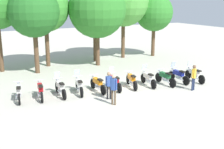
% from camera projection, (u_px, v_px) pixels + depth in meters
% --- Properties ---
extents(ground_plane, '(80.00, 80.00, 0.00)m').
position_uv_depth(ground_plane, '(116.00, 90.00, 18.89)').
color(ground_plane, '#BCB7A8').
extents(motorcycle_0, '(0.74, 2.17, 0.99)m').
position_uv_depth(motorcycle_0, '(19.00, 92.00, 16.81)').
color(motorcycle_0, black).
rests_on(motorcycle_0, ground_plane).
extents(motorcycle_1, '(0.72, 2.17, 0.99)m').
position_uv_depth(motorcycle_1, '(40.00, 90.00, 17.14)').
color(motorcycle_1, black).
rests_on(motorcycle_1, ground_plane).
extents(motorcycle_2, '(0.62, 2.19, 1.37)m').
position_uv_depth(motorcycle_2, '(60.00, 88.00, 17.59)').
color(motorcycle_2, black).
rests_on(motorcycle_2, ground_plane).
extents(motorcycle_3, '(0.76, 2.16, 1.37)m').
position_uv_depth(motorcycle_3, '(79.00, 85.00, 18.05)').
color(motorcycle_3, black).
rests_on(motorcycle_3, ground_plane).
extents(motorcycle_4, '(0.62, 2.19, 0.99)m').
position_uv_depth(motorcycle_4, '(98.00, 84.00, 18.41)').
color(motorcycle_4, black).
rests_on(motorcycle_4, ground_plane).
extents(motorcycle_5, '(0.68, 2.18, 1.37)m').
position_uv_depth(motorcycle_5, '(115.00, 81.00, 18.89)').
color(motorcycle_5, black).
rests_on(motorcycle_5, ground_plane).
extents(motorcycle_6, '(0.81, 2.14, 0.99)m').
position_uv_depth(motorcycle_6, '(131.00, 80.00, 19.29)').
color(motorcycle_6, black).
rests_on(motorcycle_6, ground_plane).
extents(motorcycle_7, '(0.70, 2.18, 1.37)m').
position_uv_depth(motorcycle_7, '(148.00, 78.00, 19.65)').
color(motorcycle_7, black).
rests_on(motorcycle_7, ground_plane).
extents(motorcycle_8, '(0.62, 2.19, 0.99)m').
position_uv_depth(motorcycle_8, '(165.00, 77.00, 19.90)').
color(motorcycle_8, black).
rests_on(motorcycle_8, ground_plane).
extents(motorcycle_9, '(0.62, 2.19, 1.37)m').
position_uv_depth(motorcycle_9, '(178.00, 75.00, 20.45)').
color(motorcycle_9, black).
rests_on(motorcycle_9, ground_plane).
extents(motorcycle_10, '(0.66, 2.18, 1.37)m').
position_uv_depth(motorcycle_10, '(194.00, 74.00, 20.71)').
color(motorcycle_10, black).
rests_on(motorcycle_10, ground_plane).
extents(person_0, '(0.41, 0.27, 1.66)m').
position_uv_depth(person_0, '(194.00, 76.00, 18.53)').
color(person_0, '#232D4C').
rests_on(person_0, ground_plane).
extents(person_1, '(0.40, 0.29, 1.64)m').
position_uv_depth(person_1, '(109.00, 83.00, 16.88)').
color(person_1, black).
rests_on(person_1, ground_plane).
extents(person_2, '(0.32, 0.37, 1.76)m').
position_uv_depth(person_2, '(114.00, 87.00, 15.95)').
color(person_2, brown).
rests_on(person_2, ground_plane).
extents(tree_2, '(3.91, 3.91, 6.72)m').
position_uv_depth(tree_2, '(34.00, 12.00, 21.96)').
color(tree_2, brown).
rests_on(tree_2, ground_plane).
extents(tree_3, '(4.06, 4.06, 7.04)m').
position_uv_depth(tree_3, '(45.00, 8.00, 24.26)').
color(tree_3, brown).
rests_on(tree_3, ground_plane).
extents(tree_4, '(4.90, 4.90, 7.30)m').
position_uv_depth(tree_4, '(97.00, 9.00, 24.64)').
color(tree_4, brown).
rests_on(tree_4, ground_plane).
extents(tree_5, '(3.31, 3.31, 6.76)m').
position_uv_depth(tree_5, '(95.00, 6.00, 26.37)').
color(tree_5, brown).
rests_on(tree_5, ground_plane).
extents(tree_6, '(4.89, 4.89, 7.95)m').
position_uv_depth(tree_6, '(123.00, 1.00, 27.83)').
color(tree_6, brown).
rests_on(tree_6, ground_plane).
extents(tree_7, '(3.72, 3.72, 6.24)m').
position_uv_depth(tree_7, '(154.00, 13.00, 29.00)').
color(tree_7, brown).
rests_on(tree_7, ground_plane).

